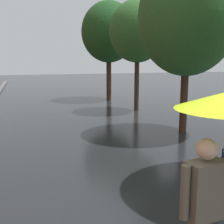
# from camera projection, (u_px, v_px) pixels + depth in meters

# --- Properties ---
(street_tree_1) EXTENTS (3.05, 3.05, 5.38)m
(street_tree_1) POSITION_uv_depth(u_px,v_px,m) (188.00, 18.00, 9.02)
(street_tree_1) COLOR #473323
(street_tree_1) RESTS_ON ground
(street_tree_2) EXTENTS (2.48, 2.48, 4.88)m
(street_tree_2) POSITION_uv_depth(u_px,v_px,m) (137.00, 31.00, 12.90)
(street_tree_2) COLOR #473323
(street_tree_2) RESTS_ON ground
(street_tree_3) EXTENTS (3.05, 3.05, 5.46)m
(street_tree_3) POSITION_uv_depth(u_px,v_px,m) (109.00, 32.00, 16.40)
(street_tree_3) COLOR #473323
(street_tree_3) RESTS_ON ground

